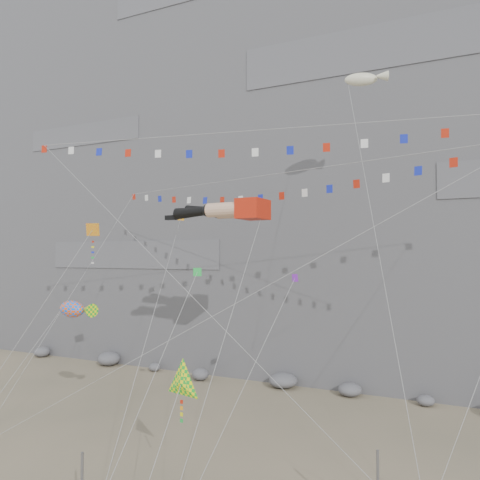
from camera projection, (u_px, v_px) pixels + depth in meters
The scene contains 13 objects.
ground at pixel (182, 464), 26.75m from camera, with size 120.00×120.00×0.00m, color gray.
cliff at pixel (325, 147), 56.52m from camera, with size 80.00×28.00×50.00m, color slate.
talus_boulders at pixel (283, 381), 42.16m from camera, with size 60.00×3.00×1.20m, color slate, non-canonical shape.
legs_kite at pixel (226, 211), 33.48m from camera, with size 8.88×15.25×20.50m.
flag_banner_upper at pixel (270, 175), 34.72m from camera, with size 32.44×17.49×26.38m.
flag_banner_lower at pixel (273, 129), 30.72m from camera, with size 34.54×9.84×23.26m.
harlequin_kite at pixel (92, 230), 33.93m from camera, with size 6.25×7.82×16.20m.
fish_windsock at pixel (72, 309), 32.54m from camera, with size 4.78×7.54×10.74m.
delta_kite at pixel (181, 383), 22.00m from camera, with size 2.36×4.75×7.72m.
blimp_windsock at pixel (361, 80), 34.52m from camera, with size 7.15×14.79×28.87m.
small_kite_a at pixel (180, 221), 37.60m from camera, with size 6.02×16.27×22.29m.
small_kite_b at pixel (294, 281), 30.38m from camera, with size 1.82×13.38×16.52m.
small_kite_c at pixel (196, 275), 29.61m from camera, with size 1.19×10.25×14.46m.
Camera 1 is at (14.52, -23.18, 11.97)m, focal length 35.00 mm.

